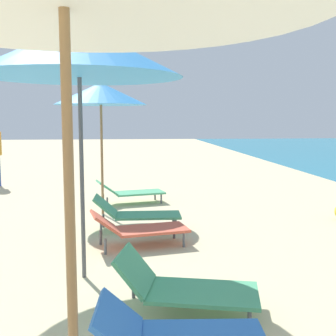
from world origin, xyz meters
name	(u,v)px	position (x,y,z in m)	size (l,w,h in m)	color
umbrella_third	(79,51)	(-0.33, 6.28, 2.67)	(2.38, 2.38, 3.03)	#4C4C51
lounger_third_shoreside	(138,228)	(0.36, 7.44, 0.29)	(1.51, 0.85, 0.56)	#D8593F
lounger_third_inland	(183,286)	(0.73, 5.24, 0.27)	(1.48, 0.93, 0.60)	#4CA572
umbrella_farthest	(101,94)	(-0.29, 9.62, 2.38)	(1.80, 1.80, 2.66)	olive
lounger_farthest_shoreside	(130,191)	(0.25, 10.64, 0.28)	(1.58, 0.90, 0.55)	#4CA572
lounger_farthest_inland	(136,213)	(0.34, 8.37, 0.30)	(1.49, 0.59, 0.60)	#4CA572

